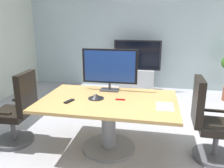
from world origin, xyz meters
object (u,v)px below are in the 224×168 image
conference_table (109,112)px  wall_display_unit (137,74)px  office_chair_right (210,126)px  remote_control (69,101)px  office_chair_left (18,114)px  tv_monitor (110,67)px  conference_phone (96,96)px

conference_table → wall_display_unit: 2.96m
office_chair_right → remote_control: size_ratio=6.41×
conference_table → remote_control: bearing=-158.9°
conference_table → wall_display_unit: bearing=87.3°
office_chair_left → office_chair_right: same height
office_chair_right → remote_control: bearing=98.2°
conference_table → tv_monitor: size_ratio=2.20×
remote_control → conference_table: bearing=39.9°
office_chair_left → wall_display_unit: bearing=151.3°
wall_display_unit → remote_control: bearing=-101.4°
conference_table → tv_monitor: (-0.07, 0.42, 0.55)m
wall_display_unit → remote_control: 3.22m
tv_monitor → conference_phone: 0.54m
tv_monitor → wall_display_unit: tv_monitor is taller
office_chair_left → remote_control: office_chair_left is taller
tv_monitor → conference_phone: size_ratio=3.82×
office_chair_right → conference_phone: bearing=92.3°
wall_display_unit → conference_phone: size_ratio=5.95×
conference_table → remote_control: remote_control is taller
tv_monitor → office_chair_left: bearing=-157.2°
conference_phone → remote_control: conference_phone is taller
conference_table → tv_monitor: bearing=99.3°
wall_display_unit → remote_control: (-0.63, -3.15, 0.31)m
conference_table → office_chair_left: bearing=-175.2°
office_chair_right → wall_display_unit: size_ratio=0.83×
conference_table → conference_phone: conference_phone is taller
remote_control → wall_display_unit: bearing=97.4°
tv_monitor → conference_table: bearing=-80.7°
office_chair_right → remote_control: 1.87m
tv_monitor → remote_control: (-0.42, -0.61, -0.35)m
conference_table → tv_monitor: 0.70m
tv_monitor → wall_display_unit: bearing=85.3°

